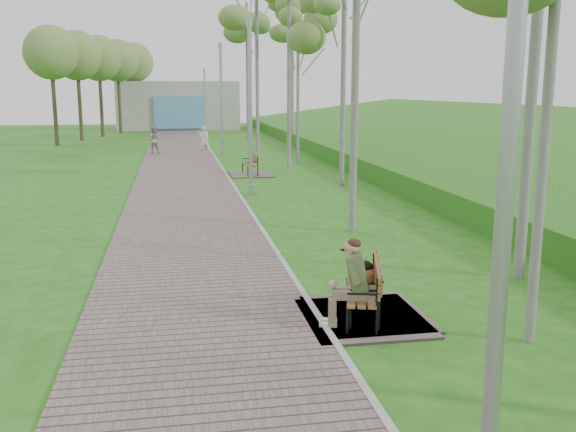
# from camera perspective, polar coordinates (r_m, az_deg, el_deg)

# --- Properties ---
(walkway) EXTENTS (3.50, 67.00, 0.04)m
(walkway) POSITION_cam_1_polar(r_m,az_deg,el_deg) (26.71, -9.45, 3.87)
(walkway) COLOR #60514E
(walkway) RESTS_ON ground
(kerb) EXTENTS (0.10, 67.00, 0.05)m
(kerb) POSITION_cam_1_polar(r_m,az_deg,el_deg) (26.79, -5.70, 3.99)
(kerb) COLOR #999993
(kerb) RESTS_ON ground
(embankment) EXTENTS (14.00, 70.00, 1.60)m
(embankment) POSITION_cam_1_polar(r_m,az_deg,el_deg) (28.88, 19.09, 3.90)
(embankment) COLOR #438B2A
(embankment) RESTS_ON ground
(building_north) EXTENTS (10.00, 5.20, 4.00)m
(building_north) POSITION_cam_1_polar(r_m,az_deg,el_deg) (55.99, -9.73, 9.66)
(building_north) COLOR #9E9E99
(building_north) RESTS_ON ground
(bench_main) EXTENTS (1.74, 1.93, 1.52)m
(bench_main) POSITION_cam_1_polar(r_m,az_deg,el_deg) (9.54, 6.32, -6.86)
(bench_main) COLOR #60514E
(bench_main) RESTS_ON ground
(bench_second) EXTENTS (1.71, 1.90, 1.05)m
(bench_second) POSITION_cam_1_polar(r_m,az_deg,el_deg) (9.84, 6.78, -7.71)
(bench_second) COLOR #60514E
(bench_second) RESTS_ON ground
(bench_third) EXTENTS (1.65, 1.84, 1.02)m
(bench_third) POSITION_cam_1_polar(r_m,az_deg,el_deg) (25.62, -3.38, 4.06)
(bench_third) COLOR #60514E
(bench_third) RESTS_ON ground
(lamp_post_near) EXTENTS (0.20, 0.20, 5.19)m
(lamp_post_near) POSITION_cam_1_polar(r_m,az_deg,el_deg) (4.47, 18.53, -1.61)
(lamp_post_near) COLOR #94969B
(lamp_post_near) RESTS_ON ground
(lamp_post_second) EXTENTS (0.21, 0.21, 5.52)m
(lamp_post_second) POSITION_cam_1_polar(r_m,az_deg,el_deg) (20.65, -3.36, 9.01)
(lamp_post_second) COLOR #94969B
(lamp_post_second) RESTS_ON ground
(lamp_post_third) EXTENTS (0.22, 0.22, 5.65)m
(lamp_post_third) POSITION_cam_1_polar(r_m,az_deg,el_deg) (33.22, -5.94, 9.90)
(lamp_post_third) COLOR #94969B
(lamp_post_third) RESTS_ON ground
(lamp_post_far) EXTENTS (0.19, 0.19, 4.84)m
(lamp_post_far) POSITION_cam_1_polar(r_m,az_deg,el_deg) (48.57, -7.38, 9.82)
(lamp_post_far) COLOR #94969B
(lamp_post_far) RESTS_ON ground
(pedestrian_near) EXTENTS (0.64, 0.52, 1.51)m
(pedestrian_near) POSITION_cam_1_polar(r_m,az_deg,el_deg) (33.80, -7.47, 6.69)
(pedestrian_near) COLOR silver
(pedestrian_near) RESTS_ON ground
(pedestrian_far) EXTENTS (0.76, 0.62, 1.48)m
(pedestrian_far) POSITION_cam_1_polar(r_m,az_deg,el_deg) (34.64, -11.86, 6.63)
(pedestrian_far) COLOR gray
(pedestrian_far) RESTS_ON ground
(birch_mid_b) EXTENTS (2.29, 2.29, 7.62)m
(birch_mid_b) POSITION_cam_1_polar(r_m,az_deg,el_deg) (22.80, 5.03, 17.76)
(birch_mid_b) COLOR silver
(birch_mid_b) RESTS_ON ground
(birch_far_a) EXTENTS (2.37, 2.37, 7.81)m
(birch_far_a) POSITION_cam_1_polar(r_m,az_deg,el_deg) (29.86, 0.91, 16.53)
(birch_far_a) COLOR silver
(birch_far_a) RESTS_ON ground
(birch_far_b) EXTENTS (2.87, 2.87, 9.88)m
(birch_far_b) POSITION_cam_1_polar(r_m,az_deg,el_deg) (35.94, -2.82, 18.22)
(birch_far_b) COLOR silver
(birch_far_b) RESTS_ON ground
(birch_distant_a) EXTENTS (2.69, 2.69, 9.25)m
(birch_distant_a) POSITION_cam_1_polar(r_m,az_deg,el_deg) (43.87, -3.69, 16.29)
(birch_distant_a) COLOR silver
(birch_distant_a) RESTS_ON ground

